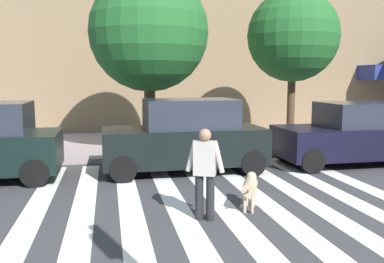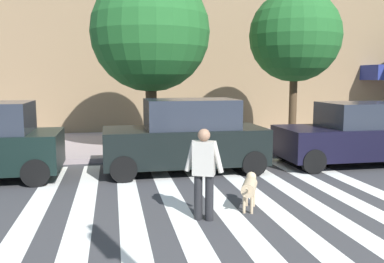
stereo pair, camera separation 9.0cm
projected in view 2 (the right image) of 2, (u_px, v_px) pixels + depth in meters
name	position (u px, v px, depth m)	size (l,w,h in m)	color
ground_plane	(267.00, 221.00, 7.34)	(160.00, 160.00, 0.00)	#353538
sidewalk_far	(184.00, 142.00, 15.69)	(80.00, 6.00, 0.15)	gray
crosswalk_stripes	(237.00, 223.00, 7.23)	(7.65, 10.58, 0.01)	silver
parked_car_behind_first	(186.00, 137.00, 11.07)	(4.30, 1.97, 1.95)	black
parked_car_third_in_line	(358.00, 135.00, 12.04)	(4.57, 2.00, 1.80)	black
street_tree_nearest	(150.00, 33.00, 13.00)	(3.75, 3.75, 5.66)	#4C3823
street_tree_middle	(295.00, 36.00, 14.52)	(3.22, 3.22, 5.43)	#4C3823
pedestrian_dog_walker	(204.00, 169.00, 7.27)	(0.68, 0.37, 1.64)	black
dog_on_leash	(250.00, 186.00, 7.95)	(0.55, 1.00, 0.65)	tan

